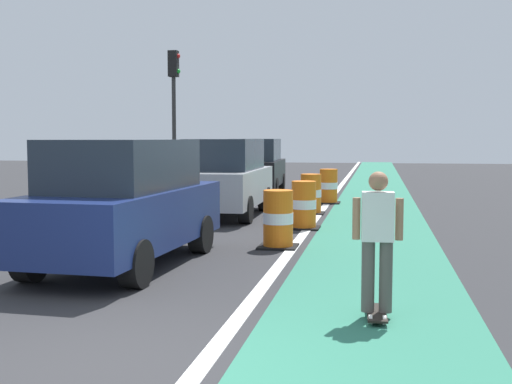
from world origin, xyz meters
name	(u,v)px	position (x,y,z in m)	size (l,w,h in m)	color
ground_plane	(95,371)	(0.00, 0.00, 0.00)	(100.00, 100.00, 0.00)	#2D2D30
bike_lane_strip	(375,217)	(2.40, 12.00, 0.00)	(2.50, 80.00, 0.01)	#2D755B
lane_divider_stripe	(318,216)	(0.90, 12.00, 0.01)	(0.20, 80.00, 0.01)	silver
skateboarder_on_lane	(377,240)	(2.46, 2.19, 0.91)	(0.57, 0.81, 1.69)	black
parked_suv_nearest	(124,202)	(-1.56, 4.60, 1.04)	(2.10, 4.69, 2.04)	navy
parked_suv_second	(225,177)	(-1.51, 11.51, 1.04)	(1.96, 4.62, 2.04)	#9EA0A5
parked_suv_third	(256,166)	(-2.01, 18.61, 1.04)	(2.12, 4.70, 2.04)	black
traffic_barrel_front	(278,220)	(0.62, 6.80, 0.53)	(0.73, 0.73, 1.09)	orange
traffic_barrel_mid	(304,205)	(0.81, 9.48, 0.53)	(0.73, 0.73, 1.09)	orange
traffic_barrel_back	(311,194)	(0.67, 12.45, 0.53)	(0.73, 0.73, 1.09)	orange
traffic_barrel_far	(329,187)	(0.93, 15.43, 0.53)	(0.73, 0.73, 1.09)	orange
traffic_light_corner	(174,97)	(-4.59, 16.83, 3.50)	(0.41, 0.32, 5.10)	#2D2D2D
pedestrian_crossing	(155,176)	(-4.49, 14.47, 0.86)	(0.34, 0.20, 1.61)	#33333D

